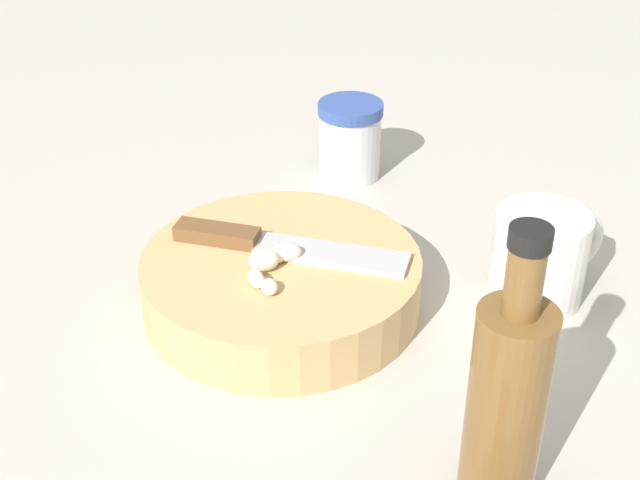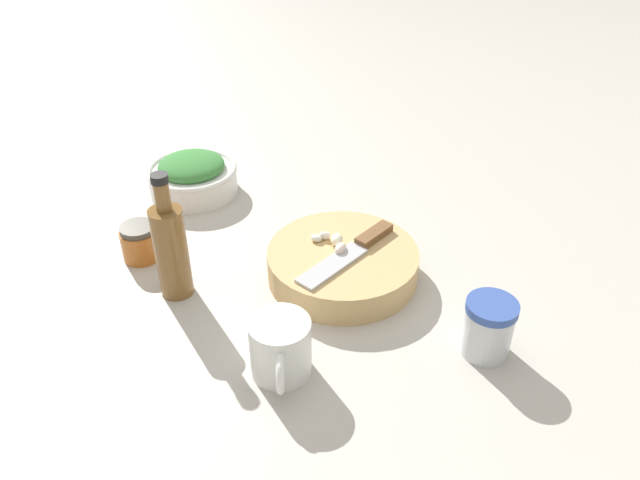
# 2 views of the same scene
# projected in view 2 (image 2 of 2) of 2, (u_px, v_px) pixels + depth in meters

# --- Properties ---
(ground_plane) EXTENTS (5.00, 5.00, 0.00)m
(ground_plane) POSITION_uv_depth(u_px,v_px,m) (297.00, 283.00, 0.97)
(ground_plane) COLOR #B2ADA3
(cutting_board) EXTENTS (0.23, 0.23, 0.05)m
(cutting_board) POSITION_uv_depth(u_px,v_px,m) (343.00, 264.00, 0.97)
(cutting_board) COLOR tan
(cutting_board) RESTS_ON ground_plane
(chef_knife) EXTENTS (0.04, 0.20, 0.01)m
(chef_knife) POSITION_uv_depth(u_px,v_px,m) (353.00, 250.00, 0.95)
(chef_knife) COLOR brown
(chef_knife) RESTS_ON cutting_board
(garlic_cloves) EXTENTS (0.07, 0.04, 0.02)m
(garlic_cloves) POSITION_uv_depth(u_px,v_px,m) (334.00, 242.00, 0.96)
(garlic_cloves) COLOR silver
(garlic_cloves) RESTS_ON cutting_board
(herb_bowl) EXTENTS (0.17, 0.17, 0.07)m
(herb_bowl) POSITION_uv_depth(u_px,v_px,m) (193.00, 175.00, 1.18)
(herb_bowl) COLOR silver
(herb_bowl) RESTS_ON ground_plane
(spice_jar) EXTENTS (0.07, 0.07, 0.08)m
(spice_jar) POSITION_uv_depth(u_px,v_px,m) (488.00, 328.00, 0.82)
(spice_jar) COLOR silver
(spice_jar) RESTS_ON ground_plane
(coffee_mug) EXTENTS (0.09, 0.10, 0.08)m
(coffee_mug) POSITION_uv_depth(u_px,v_px,m) (280.00, 348.00, 0.79)
(coffee_mug) COLOR silver
(coffee_mug) RESTS_ON ground_plane
(honey_jar) EXTENTS (0.06, 0.06, 0.06)m
(honey_jar) POSITION_uv_depth(u_px,v_px,m) (140.00, 242.00, 1.01)
(honey_jar) COLOR #B26023
(honey_jar) RESTS_ON ground_plane
(oil_bottle) EXTENTS (0.05, 0.05, 0.20)m
(oil_bottle) POSITION_uv_depth(u_px,v_px,m) (171.00, 248.00, 0.91)
(oil_bottle) COLOR brown
(oil_bottle) RESTS_ON ground_plane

